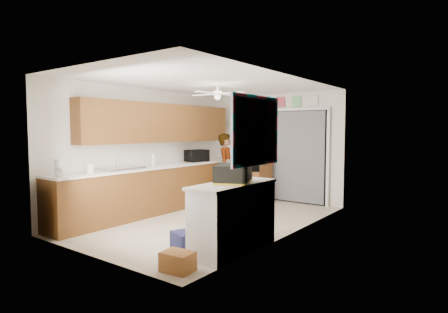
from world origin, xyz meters
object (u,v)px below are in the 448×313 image
Objects in this scene: paper_towel_roll at (58,167)px; suitcase at (233,174)px; cup at (60,174)px; navy_crate at (186,240)px; microwave at (197,156)px; soap_bottle at (153,159)px; cardboard_box at (178,262)px; man at (226,168)px; dog at (249,198)px.

suitcase is at bearing 20.12° from paper_towel_roll.
cup reaches higher than navy_crate.
navy_crate is at bearing -128.83° from microwave.
soap_bottle is 3.45m from cardboard_box.
microwave reaches higher than cup.
dog is at bearing -128.47° from man.
man is at bearing 153.29° from dog.
soap_bottle is 1.82m from man.
paper_towel_roll is 0.16× the size of man.
dog is (1.18, 3.55, -0.77)m from cup.
paper_towel_roll reaches higher than suitcase.
cup is at bearing -26.34° from paper_towel_roll.
paper_towel_roll is (-0.02, -1.99, -0.01)m from soap_bottle.
navy_crate is (2.03, -2.60, -0.96)m from microwave.
microwave is 1.75× the size of soap_bottle.
dog is (1.36, 1.46, -0.86)m from soap_bottle.
microwave is 4.25m from cardboard_box.
man is (0.60, 3.69, -0.28)m from paper_towel_roll.
microwave is 1.92× the size of paper_towel_roll.
navy_crate is (-0.50, 0.68, 0.00)m from cardboard_box.
navy_crate is (2.13, 0.64, -0.95)m from paper_towel_roll.
soap_bottle is at bearing 136.90° from suitcase.
paper_towel_roll reaches higher than cardboard_box.
soap_bottle is at bearing -170.66° from microwave.
cup reaches higher than dog.
cup is 3.82m from man.
microwave reaches higher than suitcase.
cup is (0.18, -2.09, -0.09)m from soap_bottle.
dog is (0.78, -0.24, -0.57)m from man.
paper_towel_roll is 2.79m from cardboard_box.
man is (-2.10, 2.71, -0.28)m from suitcase.
dog is (1.27, 0.22, -0.86)m from microwave.
man is 2.85× the size of dog.
soap_bottle is 1.99m from paper_towel_roll.
microwave reaches higher than dog.
cup is at bearing -165.17° from microwave.
suitcase is 3.43m from man.
microwave is 0.88× the size of dog.
cup is 0.22× the size of dog.
cup is at bearing -118.11° from dog.
soap_bottle is 2.69m from navy_crate.
man reaches higher than dog.
microwave is 3.24m from paper_towel_roll.
soap_bottle is 2.32× the size of cup.
cardboard_box is (2.43, 0.05, -0.87)m from cup.
cardboard_box is at bearing -80.13° from dog.
soap_bottle is at bearing -142.58° from dog.
paper_towel_roll reaches higher than navy_crate.
cardboard_box is (2.62, -0.05, -0.95)m from paper_towel_roll.
microwave is 3.33m from cup.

